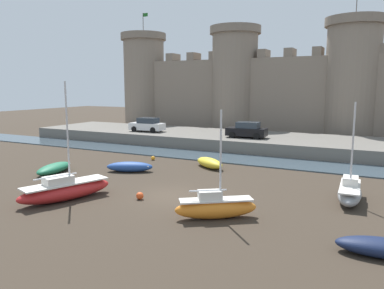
# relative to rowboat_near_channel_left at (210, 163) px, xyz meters

# --- Properties ---
(ground_plane) EXTENTS (160.00, 160.00, 0.00)m
(ground_plane) POSITION_rel_rowboat_near_channel_left_xyz_m (1.21, -8.25, -0.41)
(ground_plane) COLOR #382D23
(water_channel) EXTENTS (80.00, 4.50, 0.10)m
(water_channel) POSITION_rel_rowboat_near_channel_left_xyz_m (1.21, 4.32, -0.36)
(water_channel) COLOR #3D4C56
(water_channel) RESTS_ON ground
(quay_road) EXTENTS (56.54, 10.00, 1.27)m
(quay_road) POSITION_rel_rowboat_near_channel_left_xyz_m (1.21, 11.57, 0.22)
(quay_road) COLOR #666059
(quay_road) RESTS_ON ground
(castle) EXTENTS (51.39, 6.85, 17.49)m
(castle) POSITION_rel_rowboat_near_channel_left_xyz_m (1.21, 21.85, 6.15)
(castle) COLOR gray
(castle) RESTS_ON ground
(rowboat_near_channel_left) EXTENTS (3.44, 2.89, 0.79)m
(rowboat_near_channel_left) POSITION_rel_rowboat_near_channel_left_xyz_m (0.00, 0.00, 0.00)
(rowboat_near_channel_left) COLOR yellow
(rowboat_near_channel_left) RESTS_ON ground
(sailboat_midflat_centre) EXTENTS (3.93, 3.19, 5.39)m
(sailboat_midflat_centre) POSITION_rel_rowboat_near_channel_left_xyz_m (5.14, -10.62, 0.19)
(sailboat_midflat_centre) COLOR orange
(sailboat_midflat_centre) RESTS_ON ground
(rowboat_foreground_left) EXTENTS (3.71, 2.60, 0.78)m
(rowboat_foreground_left) POSITION_rel_rowboat_near_channel_left_xyz_m (-4.88, -4.12, -0.01)
(rowboat_foreground_left) COLOR #234793
(rowboat_foreground_left) RESTS_ON ground
(sailboat_near_channel_right) EXTENTS (3.27, 5.71, 6.79)m
(sailboat_near_channel_right) POSITION_rel_rowboat_near_channel_left_xyz_m (-3.81, -11.74, 0.20)
(sailboat_near_channel_right) COLOR red
(sailboat_near_channel_right) RESTS_ON ground
(sailboat_midflat_right) EXTENTS (1.44, 4.24, 5.67)m
(sailboat_midflat_right) POSITION_rel_rowboat_near_channel_left_xyz_m (10.83, -4.68, 0.16)
(sailboat_midflat_right) COLOR gray
(sailboat_midflat_right) RESTS_ON ground
(rowboat_foreground_centre) EXTENTS (2.27, 4.03, 0.72)m
(rowboat_foreground_centre) POSITION_rel_rowboat_near_channel_left_xyz_m (-9.73, -7.08, -0.04)
(rowboat_foreground_centre) COLOR #1E6B47
(rowboat_foreground_centre) RESTS_ON ground
(mooring_buoy_off_centre) EXTENTS (0.43, 0.43, 0.43)m
(mooring_buoy_off_centre) POSITION_rel_rowboat_near_channel_left_xyz_m (-0.03, -9.72, -0.20)
(mooring_buoy_off_centre) COLOR #E04C1E
(mooring_buoy_off_centre) RESTS_ON ground
(mooring_buoy_mid_mud) EXTENTS (0.37, 0.37, 0.37)m
(mooring_buoy_mid_mud) POSITION_rel_rowboat_near_channel_left_xyz_m (-5.81, 0.60, -0.23)
(mooring_buoy_mid_mud) COLOR orange
(mooring_buoy_mid_mud) RESTS_ON ground
(car_quay_centre_east) EXTENTS (4.18, 2.03, 1.62)m
(car_quay_centre_east) POSITION_rel_rowboat_near_channel_left_xyz_m (-0.20, 9.74, 1.64)
(car_quay_centre_east) COLOR black
(car_quay_centre_east) RESTS_ON quay_road
(car_quay_west) EXTENTS (4.18, 2.03, 1.62)m
(car_quay_west) POSITION_rel_rowboat_near_channel_left_xyz_m (-12.37, 9.55, 1.64)
(car_quay_west) COLOR silver
(car_quay_west) RESTS_ON quay_road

